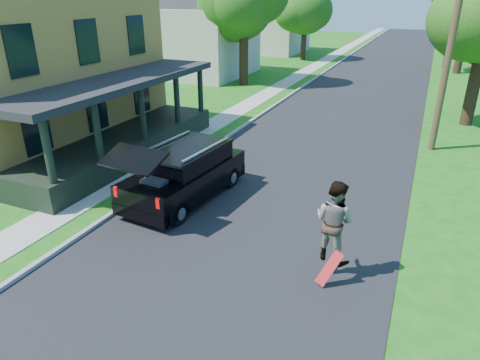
% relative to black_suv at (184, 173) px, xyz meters
% --- Properties ---
extents(ground, '(140.00, 140.00, 0.00)m').
position_rel_black_suv_xyz_m(ground, '(2.65, -3.66, -0.87)').
color(ground, '#185A12').
rests_on(ground, ground).
extents(street, '(8.00, 120.00, 0.02)m').
position_rel_black_suv_xyz_m(street, '(2.65, 16.34, -0.87)').
color(street, black).
rests_on(street, ground).
extents(curb, '(0.15, 120.00, 0.12)m').
position_rel_black_suv_xyz_m(curb, '(-1.40, 16.34, -0.87)').
color(curb, gray).
rests_on(curb, ground).
extents(sidewalk, '(1.30, 120.00, 0.03)m').
position_rel_black_suv_xyz_m(sidewalk, '(-2.95, 16.34, -0.87)').
color(sidewalk, gray).
rests_on(sidewalk, ground).
extents(front_walk, '(6.50, 1.20, 0.03)m').
position_rel_black_suv_xyz_m(front_walk, '(-6.85, 2.34, -0.87)').
color(front_walk, gray).
rests_on(front_walk, ground).
extents(neighbor_house_mid, '(12.78, 12.78, 8.30)m').
position_rel_black_suv_xyz_m(neighbor_house_mid, '(-10.85, 20.34, 3.32)').
color(neighbor_house_mid, beige).
rests_on(neighbor_house_mid, ground).
extents(neighbor_house_far, '(12.78, 12.78, 8.30)m').
position_rel_black_suv_xyz_m(neighbor_house_far, '(-10.85, 36.34, 3.32)').
color(neighbor_house_far, beige).
rests_on(neighbor_house_far, ground).
extents(black_suv, '(2.30, 5.03, 2.28)m').
position_rel_black_suv_xyz_m(black_suv, '(0.00, 0.00, 0.00)').
color(black_suv, black).
rests_on(black_suv, ground).
extents(skateboarder, '(1.16, 1.05, 1.94)m').
position_rel_black_suv_xyz_m(skateboarder, '(5.15, -2.16, 0.54)').
color(skateboarder, black).
rests_on(skateboarder, ground).
extents(skateboard, '(0.56, 0.38, 0.85)m').
position_rel_black_suv_xyz_m(skateboard, '(5.23, -2.63, -0.43)').
color(skateboard, red).
rests_on(skateboard, ground).
extents(tree_left_far, '(5.17, 5.19, 7.53)m').
position_rel_black_suv_xyz_m(tree_left_far, '(-5.18, 31.68, 4.14)').
color(tree_left_far, black).
rests_on(tree_left_far, ground).
extents(utility_pole_near, '(1.67, 0.45, 10.08)m').
position_rel_black_suv_xyz_m(utility_pole_near, '(7.15, 8.26, 4.32)').
color(utility_pole_near, '#453220').
rests_on(utility_pole_near, ground).
extents(utility_pole_far, '(1.55, 0.34, 9.78)m').
position_rel_black_suv_xyz_m(utility_pole_far, '(7.55, 31.63, 4.16)').
color(utility_pole_far, '#453220').
rests_on(utility_pole_far, ground).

